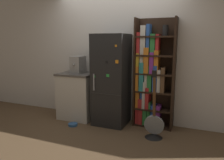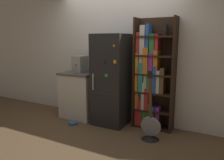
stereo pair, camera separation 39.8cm
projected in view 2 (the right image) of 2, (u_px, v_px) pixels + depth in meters
The scene contains 8 objects.
ground_plane at pixel (108, 125), 4.12m from camera, with size 16.00×16.00×0.00m, color brown.
wall_back at pixel (119, 55), 4.30m from camera, with size 8.00×0.05×2.60m.
refrigerator at pixel (111, 80), 4.11m from camera, with size 0.61×0.61×1.70m.
bookshelf at pixel (151, 78), 3.91m from camera, with size 0.71×0.29×1.97m.
kitchen_counter at pixel (80, 95), 4.54m from camera, with size 0.72×0.58×0.94m.
espresso_machine at pixel (80, 64), 4.43m from camera, with size 0.22×0.36×0.34m.
guitar at pixel (150, 130), 3.51m from camera, with size 0.32×0.29×1.14m.
pet_bowl at pixel (73, 123), 4.17m from camera, with size 0.18×0.18×0.04m.
Camera 2 is at (1.91, -3.40, 1.59)m, focal length 35.00 mm.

